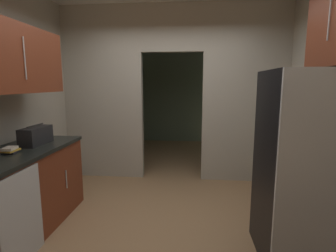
% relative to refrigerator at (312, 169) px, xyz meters
% --- Properties ---
extents(ground, '(20.00, 20.00, 0.00)m').
position_rel_refrigerator_xyz_m(ground, '(-1.39, 0.34, -0.85)').
color(ground, '#93704C').
extents(kitchen_partition, '(3.65, 0.12, 2.84)m').
position_rel_refrigerator_xyz_m(kitchen_partition, '(-1.39, 1.99, 0.66)').
color(kitchen_partition, '#ADA899').
rests_on(kitchen_partition, ground).
extents(adjoining_room_shell, '(3.65, 3.02, 2.84)m').
position_rel_refrigerator_xyz_m(adjoining_room_shell, '(-1.39, 4.04, 0.57)').
color(adjoining_room_shell, slate).
rests_on(adjoining_room_shell, ground).
extents(refrigerator, '(0.85, 0.79, 1.71)m').
position_rel_refrigerator_xyz_m(refrigerator, '(0.00, 0.00, 0.00)').
color(refrigerator, black).
rests_on(refrigerator, ground).
extents(lower_cabinet_run, '(0.69, 1.65, 0.91)m').
position_rel_refrigerator_xyz_m(lower_cabinet_run, '(-2.87, 0.15, -0.40)').
color(lower_cabinet_run, maroon).
rests_on(lower_cabinet_run, ground).
extents(dishwasher, '(0.02, 0.56, 0.85)m').
position_rel_refrigerator_xyz_m(dishwasher, '(-2.54, -0.32, -0.43)').
color(dishwasher, '#B7BABC').
rests_on(dishwasher, ground).
extents(upper_cabinet_counterside, '(0.36, 1.49, 0.68)m').
position_rel_refrigerator_xyz_m(upper_cabinet_counterside, '(-2.87, 0.15, 0.98)').
color(upper_cabinet_counterside, maroon).
extents(boombox, '(0.19, 0.42, 0.23)m').
position_rel_refrigerator_xyz_m(boombox, '(-2.85, 0.46, 0.15)').
color(boombox, black).
rests_on(boombox, lower_cabinet_run).
extents(book_stack, '(0.14, 0.17, 0.06)m').
position_rel_refrigerator_xyz_m(book_stack, '(-2.87, 0.06, 0.08)').
color(book_stack, black).
rests_on(book_stack, lower_cabinet_run).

